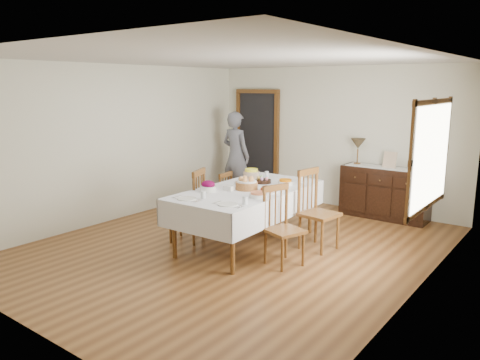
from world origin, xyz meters
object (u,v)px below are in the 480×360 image
Objects in this scene: dining_table at (248,195)px; chair_left_far at (220,199)px; chair_right_near at (282,225)px; chair_right_far at (316,209)px; person at (236,153)px; table_lamp at (358,144)px; sideboard at (385,193)px; chair_left_near at (190,205)px.

chair_left_far is at bearing 152.29° from dining_table.
chair_right_far reaches higher than chair_right_near.
person reaches higher than table_lamp.
sideboard is (1.95, 2.10, -0.01)m from chair_left_far.
dining_table is 2.25× the size of chair_left_near.
chair_right_far is 2.43× the size of table_lamp.
person is at bearing 66.25° from chair_right_far.
chair_left_near is at bearing -113.60° from table_lamp.
dining_table is 1.29× the size of person.
chair_right_near is 2.20× the size of table_lamp.
sideboard is at bearing 13.34° from chair_right_near.
table_lamp is (-0.54, 0.02, 0.79)m from sideboard.
chair_right_far reaches higher than chair_left_far.
chair_right_far is at bearing -81.38° from table_lamp.
chair_right_near is (1.67, -0.78, 0.06)m from chair_left_far.
chair_left_near is (-0.76, -0.39, -0.18)m from dining_table.
sideboard is at bearing 2.04° from chair_right_far.
person is at bearing 129.57° from dining_table.
sideboard is at bearing 65.72° from dining_table.
table_lamp reaches higher than sideboard.
chair_right_near is 0.54× the size of person.
dining_table is 5.24× the size of table_lamp.
chair_right_far is (1.61, 0.84, 0.02)m from chair_left_near.
chair_right_far is at bearing -95.97° from sideboard.
person reaches higher than chair_right_near.
table_lamp is (2.38, 0.44, 0.30)m from person.
sideboard is 0.96m from table_lamp.
chair_left_far is 2.67m from table_lamp.
dining_table is 2.68× the size of chair_left_far.
dining_table is at bearing 96.81° from chair_left_near.
chair_left_near is at bearing 110.53° from chair_right_near.
chair_right_far is 0.60× the size of person.
table_lamp is (-0.32, 2.11, 0.67)m from chair_right_far.
dining_table is 2.66m from table_lamp.
table_lamp is (1.41, 2.12, 0.78)m from chair_left_far.
table_lamp is at bearing 76.84° from dining_table.
chair_left_far is (-0.88, 0.43, -0.27)m from dining_table.
sideboard is (1.82, 2.92, -0.10)m from chair_left_near.
sideboard is 3.19× the size of table_lamp.
dining_table is 0.88m from chair_right_near.
sideboard is at bearing 127.79° from chair_left_near.
chair_right_near is 2.89m from sideboard.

